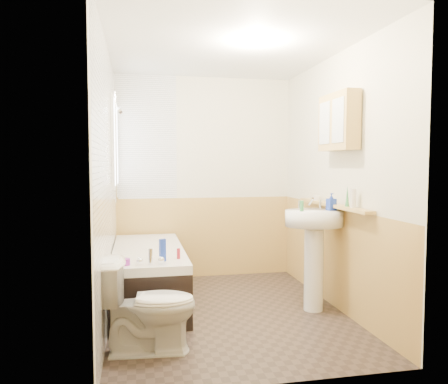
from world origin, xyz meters
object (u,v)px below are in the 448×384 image
(toilet, at_px, (149,306))
(medicine_cabinet, at_px, (338,122))
(bathtub, at_px, (148,274))
(sink, at_px, (314,239))
(pine_shelf, at_px, (332,205))

(toilet, bearing_deg, medicine_cabinet, -68.88)
(bathtub, distance_m, sink, 1.71)
(sink, bearing_deg, bathtub, 160.84)
(medicine_cabinet, bearing_deg, bathtub, 158.69)
(toilet, bearing_deg, pine_shelf, -64.64)
(pine_shelf, bearing_deg, medicine_cabinet, -100.07)
(bathtub, relative_size, pine_shelf, 1.21)
(pine_shelf, relative_size, medicine_cabinet, 2.44)
(toilet, distance_m, pine_shelf, 2.04)
(toilet, height_order, medicine_cabinet, medicine_cabinet)
(sink, bearing_deg, toilet, -157.60)
(bathtub, distance_m, toilet, 1.21)
(pine_shelf, bearing_deg, sink, -169.66)
(pine_shelf, xyz_separation_m, medicine_cabinet, (-0.03, -0.16, 0.79))
(toilet, relative_size, sink, 0.66)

